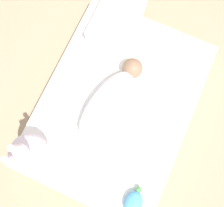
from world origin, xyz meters
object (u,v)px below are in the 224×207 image
(pillow, at_px, (116,20))
(bunny_plush, at_px, (28,152))
(swaddled_baby, at_px, (110,99))
(turtle_plush, at_px, (134,203))

(pillow, height_order, bunny_plush, bunny_plush)
(swaddled_baby, bearing_deg, turtle_plush, -131.37)
(swaddled_baby, height_order, turtle_plush, swaddled_baby)
(pillow, distance_m, turtle_plush, 1.18)
(bunny_plush, bearing_deg, swaddled_baby, -31.66)
(pillow, bearing_deg, swaddled_baby, -159.87)
(pillow, bearing_deg, bunny_plush, 173.88)
(pillow, relative_size, turtle_plush, 2.34)
(turtle_plush, bearing_deg, bunny_plush, 88.64)
(swaddled_baby, height_order, bunny_plush, bunny_plush)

